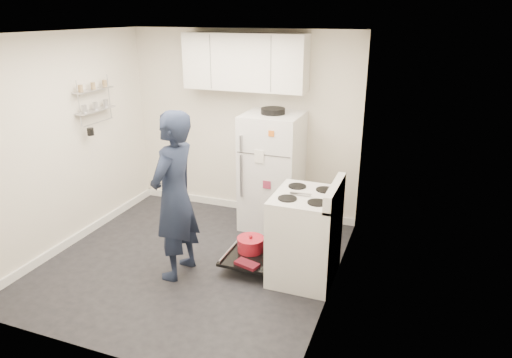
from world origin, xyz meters
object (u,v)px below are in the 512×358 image
at_px(refrigerator, 272,171).
at_px(open_oven_door, 251,249).
at_px(person, 175,197).
at_px(electric_range, 304,237).

bearing_deg(refrigerator, open_oven_door, -83.57).
bearing_deg(open_oven_door, refrigerator, 96.43).
height_order(open_oven_door, refrigerator, refrigerator).
distance_m(open_oven_door, refrigerator, 1.23).
bearing_deg(person, electric_range, 110.70).
distance_m(electric_range, open_oven_door, 0.66).
xyz_separation_m(electric_range, refrigerator, (-0.72, 1.10, 0.29)).
relative_size(refrigerator, person, 0.87).
xyz_separation_m(electric_range, person, (-1.28, -0.41, 0.43)).
xyz_separation_m(open_oven_door, person, (-0.68, -0.43, 0.71)).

